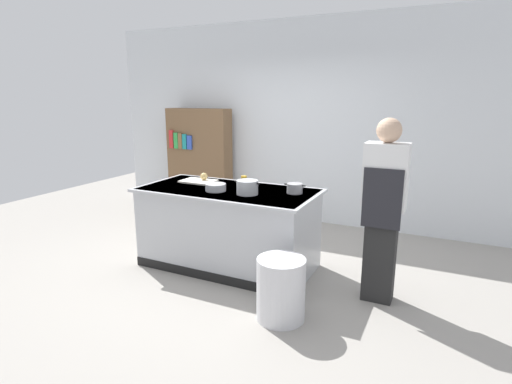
{
  "coord_description": "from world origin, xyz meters",
  "views": [
    {
      "loc": [
        2.18,
        -3.78,
        1.91
      ],
      "look_at": [
        0.25,
        0.2,
        0.85
      ],
      "focal_mm": 28.46,
      "sensor_mm": 36.0,
      "label": 1
    }
  ],
  "objects": [
    {
      "name": "back_wall",
      "position": [
        0.0,
        2.1,
        1.5
      ],
      "size": [
        6.4,
        0.12,
        3.0
      ],
      "primitive_type": "cube",
      "color": "silver",
      "rests_on": "ground_plane"
    },
    {
      "name": "person_chef",
      "position": [
        1.67,
        -0.07,
        0.91
      ],
      "size": [
        0.38,
        0.25,
        1.72
      ],
      "rotation": [
        0.0,
        0.0,
        1.39
      ],
      "color": "#242424",
      "rests_on": "ground_plane"
    },
    {
      "name": "ground_plane",
      "position": [
        0.0,
        0.0,
        0.0
      ],
      "size": [
        10.0,
        10.0,
        0.0
      ],
      "primitive_type": "plane",
      "color": "#9E9991"
    },
    {
      "name": "bookshelf",
      "position": [
        -1.57,
        1.8,
        0.85
      ],
      "size": [
        1.1,
        0.31,
        1.7
      ],
      "color": "brown",
      "rests_on": "ground_plane"
    },
    {
      "name": "onion",
      "position": [
        -0.45,
        0.22,
        0.96
      ],
      "size": [
        0.09,
        0.09,
        0.09
      ],
      "primitive_type": "sphere",
      "color": "tan",
      "rests_on": "cutting_board"
    },
    {
      "name": "stock_pot",
      "position": [
        0.3,
        -0.11,
        0.97
      ],
      "size": [
        0.29,
        0.23,
        0.15
      ],
      "color": "#B7BABF",
      "rests_on": "counter_island"
    },
    {
      "name": "trash_bin",
      "position": [
        0.97,
        -0.8,
        0.28
      ],
      "size": [
        0.42,
        0.42,
        0.56
      ],
      "primitive_type": "cylinder",
      "color": "silver",
      "rests_on": "ground_plane"
    },
    {
      "name": "sauce_pan",
      "position": [
        0.73,
        0.14,
        0.95
      ],
      "size": [
        0.23,
        0.17,
        0.1
      ],
      "color": "#99999E",
      "rests_on": "counter_island"
    },
    {
      "name": "mixing_bowl",
      "position": [
        -0.07,
        -0.13,
        0.94
      ],
      "size": [
        0.22,
        0.22,
        0.08
      ],
      "primitive_type": "cylinder",
      "color": "#B7BABF",
      "rests_on": "counter_island"
    },
    {
      "name": "cutting_board",
      "position": [
        -0.5,
        0.17,
        0.91
      ],
      "size": [
        0.4,
        0.28,
        0.02
      ],
      "primitive_type": "cube",
      "color": "silver",
      "rests_on": "counter_island"
    },
    {
      "name": "counter_island",
      "position": [
        0.0,
        -0.0,
        0.47
      ],
      "size": [
        1.98,
        0.98,
        0.9
      ],
      "color": "#B7BABF",
      "rests_on": "ground_plane"
    },
    {
      "name": "juice_cup",
      "position": [
        0.05,
        0.3,
        0.95
      ],
      "size": [
        0.07,
        0.07,
        0.1
      ],
      "primitive_type": "cylinder",
      "color": "yellow",
      "rests_on": "counter_island"
    }
  ]
}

